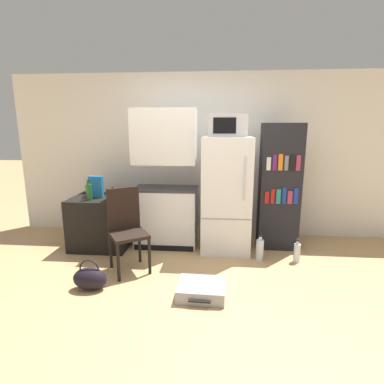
{
  "coord_description": "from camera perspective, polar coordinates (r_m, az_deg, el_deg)",
  "views": [
    {
      "loc": [
        0.24,
        -2.72,
        1.69
      ],
      "look_at": [
        -0.08,
        0.85,
        0.91
      ],
      "focal_mm": 28.0,
      "sensor_mm": 36.0,
      "label": 1
    }
  ],
  "objects": [
    {
      "name": "ground_plane",
      "position": [
        3.21,
        0.08,
        -19.54
      ],
      "size": [
        24.0,
        24.0,
        0.0
      ],
      "primitive_type": "plane",
      "color": "tan"
    },
    {
      "name": "wall_back",
      "position": [
        4.74,
        4.63,
        6.86
      ],
      "size": [
        6.4,
        0.1,
        2.5
      ],
      "color": "white",
      "rests_on": "ground_plane"
    },
    {
      "name": "side_table",
      "position": [
        4.5,
        -16.82,
        -5.42
      ],
      "size": [
        0.78,
        0.69,
        0.73
      ],
      "color": "black",
      "rests_on": "ground_plane"
    },
    {
      "name": "kitchen_hutch",
      "position": [
        4.23,
        -5.12,
        1.57
      ],
      "size": [
        0.89,
        0.47,
        1.94
      ],
      "color": "white",
      "rests_on": "ground_plane"
    },
    {
      "name": "refrigerator",
      "position": [
        4.12,
        6.49,
        -0.56
      ],
      "size": [
        0.66,
        0.63,
        1.57
      ],
      "color": "white",
      "rests_on": "ground_plane"
    },
    {
      "name": "microwave",
      "position": [
        4.01,
        6.81,
        12.45
      ],
      "size": [
        0.49,
        0.37,
        0.29
      ],
      "color": "#B7B7BC",
      "rests_on": "refrigerator"
    },
    {
      "name": "bookshelf",
      "position": [
        4.32,
        16.31,
        0.87
      ],
      "size": [
        0.54,
        0.32,
        1.75
      ],
      "color": "black",
      "rests_on": "ground_plane"
    },
    {
      "name": "bottle_amber_beer",
      "position": [
        4.6,
        -17.41,
        0.5
      ],
      "size": [
        0.09,
        0.09,
        0.17
      ],
      "color": "brown",
      "rests_on": "side_table"
    },
    {
      "name": "bottle_green_tall",
      "position": [
        4.25,
        -19.01,
        0.08
      ],
      "size": [
        0.08,
        0.08,
        0.27
      ],
      "color": "#1E6028",
      "rests_on": "side_table"
    },
    {
      "name": "bottle_milk_white",
      "position": [
        4.32,
        -14.77,
        -0.2
      ],
      "size": [
        0.08,
        0.08,
        0.15
      ],
      "color": "white",
      "rests_on": "side_table"
    },
    {
      "name": "bottle_ketchup_red",
      "position": [
        4.51,
        -19.12,
        0.34
      ],
      "size": [
        0.08,
        0.08,
        0.2
      ],
      "color": "#AD1914",
      "rests_on": "side_table"
    },
    {
      "name": "bottle_blue_soda",
      "position": [
        4.65,
        -18.64,
        0.94
      ],
      "size": [
        0.08,
        0.08,
        0.24
      ],
      "color": "#1E47A3",
      "rests_on": "side_table"
    },
    {
      "name": "cereal_box",
      "position": [
        4.38,
        -17.79,
        0.96
      ],
      "size": [
        0.19,
        0.07,
        0.3
      ],
      "color": "#1E66A8",
      "rests_on": "side_table"
    },
    {
      "name": "chair",
      "position": [
        3.66,
        -12.45,
        -5.79
      ],
      "size": [
        0.55,
        0.55,
        0.99
      ],
      "rotation": [
        0.0,
        0.0,
        0.57
      ],
      "color": "black",
      "rests_on": "ground_plane"
    },
    {
      "name": "suitcase_large_flat",
      "position": [
        3.21,
        1.79,
        -18.11
      ],
      "size": [
        0.48,
        0.44,
        0.13
      ],
      "rotation": [
        0.0,
        0.0,
        -0.03
      ],
      "color": "#99999E",
      "rests_on": "ground_plane"
    },
    {
      "name": "handbag",
      "position": [
        3.47,
        -18.88,
        -15.29
      ],
      "size": [
        0.36,
        0.2,
        0.33
      ],
      "color": "black",
      "rests_on": "ground_plane"
    },
    {
      "name": "water_bottle_front",
      "position": [
        4.04,
        12.79,
        -10.56
      ],
      "size": [
        0.1,
        0.1,
        0.35
      ],
      "color": "silver",
      "rests_on": "ground_plane"
    },
    {
      "name": "water_bottle_middle",
      "position": [
        4.11,
        19.36,
        -10.79
      ],
      "size": [
        0.08,
        0.08,
        0.31
      ],
      "color": "silver",
      "rests_on": "ground_plane"
    }
  ]
}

